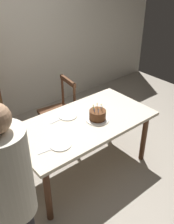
% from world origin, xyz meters
% --- Properties ---
extents(ground, '(6.40, 6.40, 0.00)m').
position_xyz_m(ground, '(0.00, 0.00, 0.00)').
color(ground, '#9E9384').
extents(back_wall, '(6.40, 0.10, 2.60)m').
position_xyz_m(back_wall, '(0.00, 1.85, 1.30)').
color(back_wall, silver).
rests_on(back_wall, ground).
extents(dining_table, '(1.68, 0.88, 0.76)m').
position_xyz_m(dining_table, '(0.00, 0.00, 0.66)').
color(dining_table, beige).
rests_on(dining_table, ground).
extents(birthday_cake, '(0.28, 0.28, 0.19)m').
position_xyz_m(birthday_cake, '(0.14, -0.08, 0.81)').
color(birthday_cake, silver).
rests_on(birthday_cake, dining_table).
extents(plate_near_celebrant, '(0.22, 0.22, 0.01)m').
position_xyz_m(plate_near_celebrant, '(-0.46, -0.20, 0.76)').
color(plate_near_celebrant, white).
rests_on(plate_near_celebrant, dining_table).
extents(plate_far_side, '(0.22, 0.22, 0.01)m').
position_xyz_m(plate_far_side, '(-0.08, 0.20, 0.76)').
color(plate_far_side, white).
rests_on(plate_far_side, dining_table).
extents(fork_near_celebrant, '(0.18, 0.04, 0.01)m').
position_xyz_m(fork_near_celebrant, '(-0.62, -0.19, 0.76)').
color(fork_near_celebrant, silver).
rests_on(fork_near_celebrant, dining_table).
extents(fork_far_side, '(0.18, 0.03, 0.01)m').
position_xyz_m(fork_far_side, '(-0.24, 0.20, 0.76)').
color(fork_far_side, silver).
rests_on(fork_far_side, dining_table).
extents(chair_spindle_back, '(0.49, 0.49, 0.95)m').
position_xyz_m(chair_spindle_back, '(0.14, 0.76, 0.46)').
color(chair_spindle_back, '#56331E').
rests_on(chair_spindle_back, ground).
extents(person_celebrant, '(0.32, 0.32, 1.68)m').
position_xyz_m(person_celebrant, '(-1.17, -0.66, 0.96)').
color(person_celebrant, '#262328').
rests_on(person_celebrant, ground).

